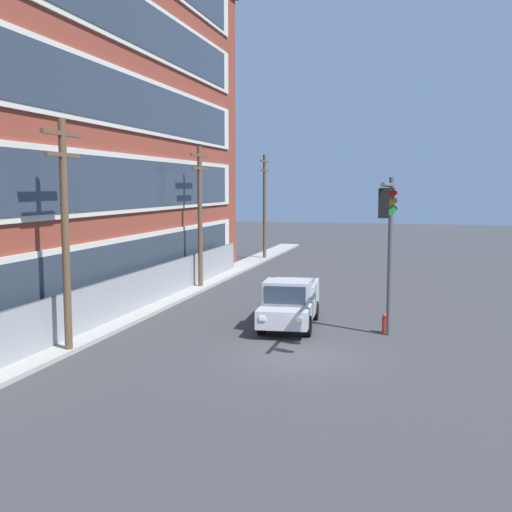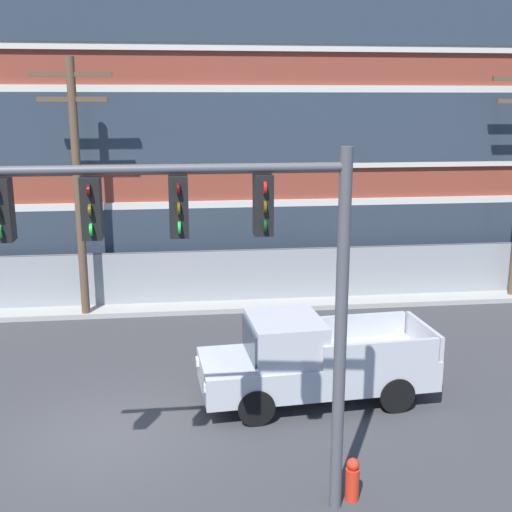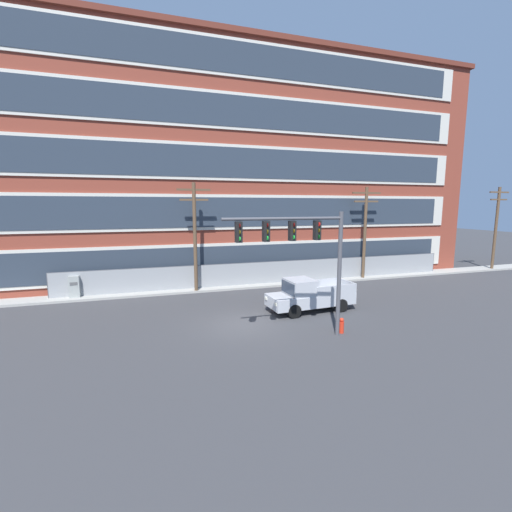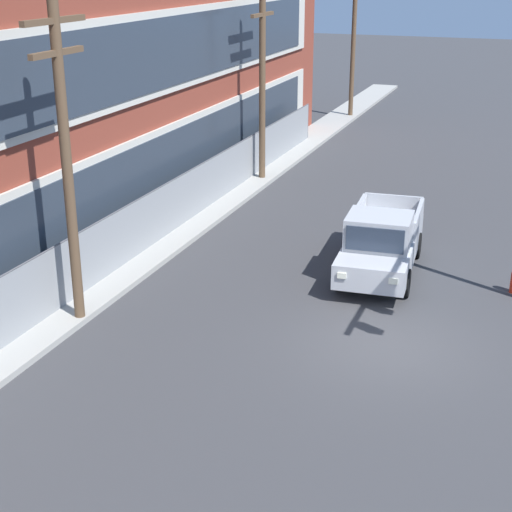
# 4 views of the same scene
# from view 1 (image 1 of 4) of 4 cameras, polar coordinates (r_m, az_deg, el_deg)

# --- Properties ---
(ground_plane) EXTENTS (160.00, 160.00, 0.00)m
(ground_plane) POSITION_cam_1_polar(r_m,az_deg,el_deg) (21.74, 3.65, -8.99)
(ground_plane) COLOR #38383A
(sidewalk_building_side) EXTENTS (80.00, 1.76, 0.16)m
(sidewalk_building_side) POSITION_cam_1_polar(r_m,az_deg,el_deg) (24.63, -15.94, -7.21)
(sidewalk_building_side) COLOR #9E9B93
(sidewalk_building_side) RESTS_ON ground
(chain_link_fence) EXTENTS (32.23, 0.06, 1.90)m
(chain_link_fence) POSITION_cam_1_polar(r_m,az_deg,el_deg) (28.73, -11.20, -3.39)
(chain_link_fence) COLOR gray
(chain_link_fence) RESTS_ON ground
(traffic_signal_mast) EXTENTS (5.83, 0.43, 6.04)m
(traffic_signal_mast) POSITION_cam_1_polar(r_m,az_deg,el_deg) (22.78, 11.70, 3.13)
(traffic_signal_mast) COLOR #4C4C51
(traffic_signal_mast) RESTS_ON ground
(pickup_truck_silver) EXTENTS (5.41, 2.32, 2.01)m
(pickup_truck_silver) POSITION_cam_1_polar(r_m,az_deg,el_deg) (26.04, 3.00, -4.30)
(pickup_truck_silver) COLOR #B2B5BA
(pickup_truck_silver) RESTS_ON ground
(utility_pole_near_corner) EXTENTS (2.37, 0.26, 7.93)m
(utility_pole_near_corner) POSITION_cam_1_polar(r_m,az_deg,el_deg) (22.44, -16.62, 2.65)
(utility_pole_near_corner) COLOR brown
(utility_pole_near_corner) RESTS_ON ground
(utility_pole_midblock) EXTENTS (2.68, 0.26, 7.88)m
(utility_pole_midblock) POSITION_cam_1_polar(r_m,az_deg,el_deg) (35.65, -5.01, 4.13)
(utility_pole_midblock) COLOR brown
(utility_pole_midblock) RESTS_ON ground
(utility_pole_far_east) EXTENTS (2.38, 0.26, 8.11)m
(utility_pole_far_east) POSITION_cam_1_polar(r_m,az_deg,el_deg) (49.85, 0.77, 4.82)
(utility_pole_far_east) COLOR brown
(utility_pole_far_east) RESTS_ON ground
(fire_hydrant) EXTENTS (0.24, 0.24, 0.78)m
(fire_hydrant) POSITION_cam_1_polar(r_m,az_deg,el_deg) (25.63, 11.39, -5.88)
(fire_hydrant) COLOR red
(fire_hydrant) RESTS_ON ground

